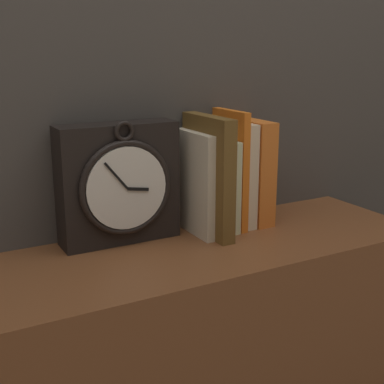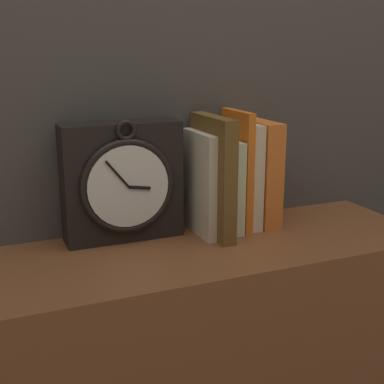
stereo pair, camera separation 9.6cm
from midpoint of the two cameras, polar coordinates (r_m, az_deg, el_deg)
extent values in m
cube|color=#47423D|center=(1.09, -7.30, 17.08)|extent=(6.00, 0.05, 2.60)
cube|color=black|center=(1.02, -10.56, 0.88)|extent=(0.23, 0.07, 0.23)
torus|color=black|center=(0.98, -9.83, 0.39)|extent=(0.18, 0.01, 0.18)
cylinder|color=white|center=(0.98, -9.77, 0.35)|extent=(0.15, 0.01, 0.15)
cube|color=black|center=(0.98, -8.55, 0.27)|extent=(0.04, 0.00, 0.01)
cube|color=black|center=(0.96, -10.91, 1.63)|extent=(0.04, 0.00, 0.05)
torus|color=black|center=(0.96, -10.11, 6.38)|extent=(0.04, 0.01, 0.04)
cube|color=beige|center=(1.05, -2.36, 0.87)|extent=(0.02, 0.13, 0.20)
cube|color=brown|center=(1.04, -0.92, 1.70)|extent=(0.03, 0.16, 0.24)
cube|color=beige|center=(1.08, 0.20, 0.81)|extent=(0.04, 0.12, 0.18)
cube|color=orange|center=(1.09, 1.55, 2.42)|extent=(0.02, 0.12, 0.24)
cube|color=beige|center=(1.11, 2.46, 1.92)|extent=(0.03, 0.11, 0.21)
cube|color=orange|center=(1.12, 4.05, 2.14)|extent=(0.04, 0.12, 0.22)
camera|label=1|loc=(0.05, -92.86, -0.78)|focal=50.00mm
camera|label=2|loc=(0.05, 87.14, 0.78)|focal=50.00mm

